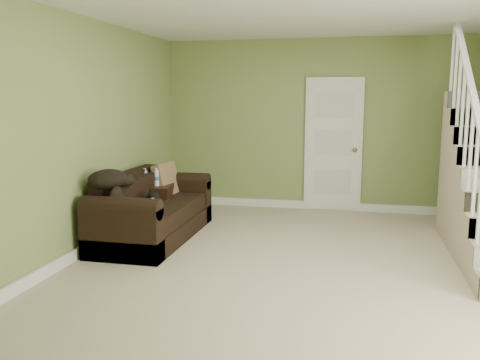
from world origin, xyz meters
The scene contains 14 objects.
floor centered at (0.00, 0.00, 0.00)m, with size 5.00×5.50×0.01m, color tan.
ceiling centered at (0.00, 0.00, 2.60)m, with size 5.00×5.50×0.01m, color white.
wall_back centered at (0.00, 2.75, 1.30)m, with size 5.00×0.04×2.60m, color olive.
wall_front centered at (0.00, -2.75, 1.30)m, with size 5.00×0.04×2.60m, color olive.
wall_left centered at (-2.50, 0.00, 1.30)m, with size 0.04×5.50×2.60m, color olive.
baseboard_back centered at (0.00, 2.72, 0.06)m, with size 5.00×0.04×0.12m, color white.
baseboard_left centered at (-2.47, 0.00, 0.06)m, with size 0.04×5.50×0.12m, color white.
door centered at (0.10, 2.71, 1.01)m, with size 0.86×0.12×2.02m.
sofa centered at (-2.01, 0.63, 0.31)m, with size 0.88×2.05×0.81m.
side_table centered at (-2.16, 1.06, 0.30)m, with size 0.56×0.56×0.81m.
cat centered at (-1.92, 0.45, 0.52)m, with size 0.30×0.46×0.22m.
banana centered at (-1.83, 0.50, 0.47)m, with size 0.05×0.19×0.05m, color gold.
throw_pillow centered at (-2.04, 1.28, 0.61)m, with size 0.12×0.48×0.48m, color #513920.
throw_blanket centered at (-2.23, -0.04, 0.84)m, with size 0.39×0.52×0.21m, color black.
Camera 1 is at (0.41, -5.09, 1.74)m, focal length 38.00 mm.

